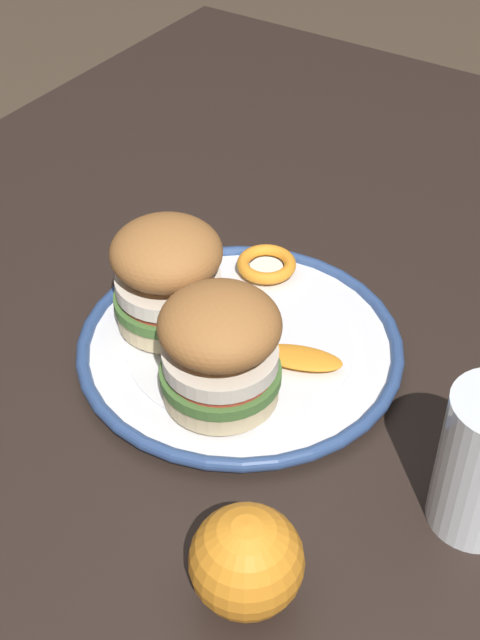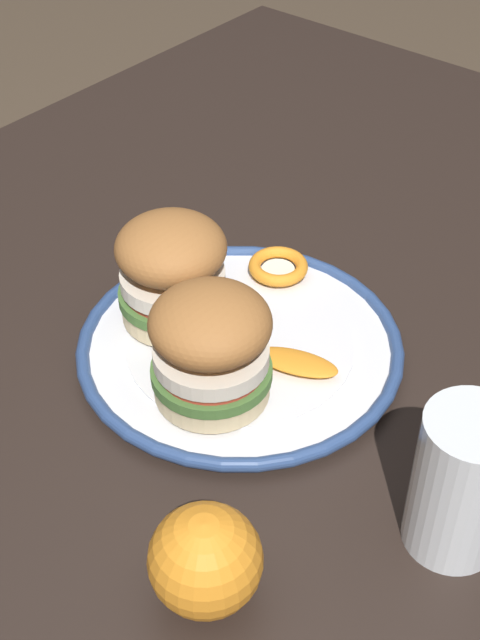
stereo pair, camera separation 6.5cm
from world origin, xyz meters
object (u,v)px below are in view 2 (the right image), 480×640
Objects in this scene: sandwich_half_left at (211,346)px; sandwich_half_right at (172,270)px; dinner_plate at (240,346)px; drinking_glass at (460,490)px; dining_table at (181,433)px; whole_orange at (205,560)px.

sandwich_half_left and sandwich_half_right have the same top height.
dinner_plate is 2.43× the size of drinking_glass.
dining_table is at bearing 143.00° from dinner_plate.
sandwich_half_right is at bearing 44.02° from dining_table.
drinking_glass is at bearing -91.57° from dining_table.
sandwich_half_right is at bearing 82.24° from drinking_glass.
dining_table is 0.17m from sandwich_half_left.
whole_orange reaches higher than dining_table.
sandwich_half_right is (0.05, 0.09, 0.00)m from sandwich_half_left.
whole_orange is (-0.19, -0.20, -0.03)m from sandwich_half_right.
sandwich_half_right is at bearing 59.66° from sandwich_half_left.
dining_table is 0.26m from whole_orange.
sandwich_half_right and drinking_glass have the same top height.
drinking_glass is 0.18m from whole_orange.
dinner_plate is at bearing -37.00° from dining_table.
drinking_glass is (-0.01, -0.27, 0.14)m from dining_table.
drinking_glass is at bearing -35.33° from whole_orange.
sandwich_half_left reaches higher than dinner_plate.
sandwich_half_left is (-0.06, -0.02, 0.06)m from dinner_plate.
drinking_glass is at bearing -87.01° from sandwich_half_left.
sandwich_half_right is at bearing 47.08° from whole_orange.
whole_orange is at bearing -140.39° from sandwich_half_left.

